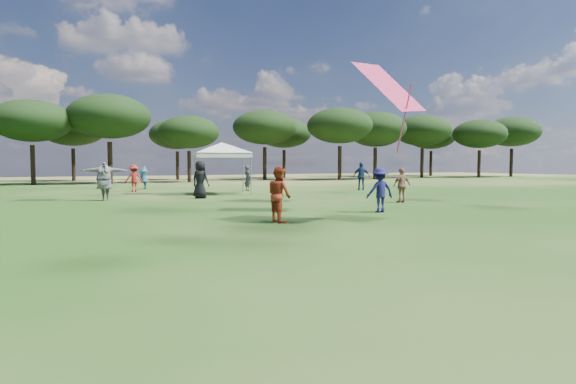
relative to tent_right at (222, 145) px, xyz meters
name	(u,v)px	position (x,y,z in m)	size (l,w,h in m)	color
tree_line	(95,122)	(-4.69, 20.99, 2.65)	(108.78, 17.63, 7.77)	black
tent_right	(222,145)	(0.00, 0.00, 0.00)	(5.89, 5.89, 3.20)	gray
festival_crowd	(84,183)	(-7.32, -2.35, -1.92)	(31.70, 22.19, 1.86)	beige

